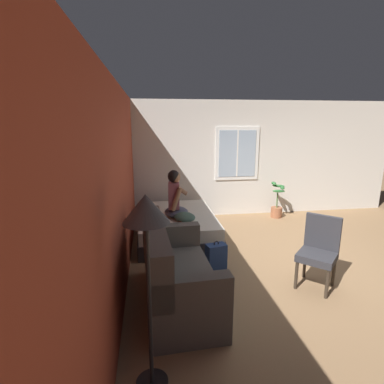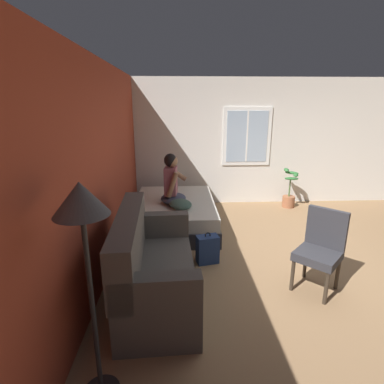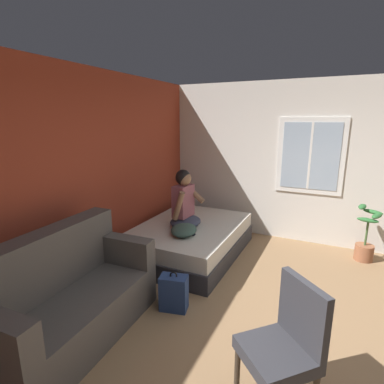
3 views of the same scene
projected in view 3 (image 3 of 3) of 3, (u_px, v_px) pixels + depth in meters
The scene contains 11 objects.
ground_plane at pixel (315, 361), 2.63m from camera, with size 40.00×40.00×0.00m, color #93704C.
wall_back_accent at pixel (63, 182), 3.53m from camera, with size 10.57×0.16×2.70m, color #993823.
wall_side_with_window at pixel (336, 165), 4.82m from camera, with size 0.19×7.03×2.70m.
bed at pixel (190, 239), 4.70m from camera, with size 2.03×1.46×0.48m.
couch at pixel (68, 299), 2.87m from camera, with size 1.74×0.90×1.04m.
side_chair at pixel (285, 342), 2.12m from camera, with size 0.65×0.65×0.98m.
person_seated at pixel (184, 204), 4.47m from camera, with size 0.56×0.49×0.88m.
backpack at pixel (174, 293), 3.32m from camera, with size 0.29×0.33×0.46m.
throw_pillow at pixel (184, 230), 4.22m from camera, with size 0.48×0.36×0.14m, color #385147.
cell_phone at pixel (190, 234), 4.24m from camera, with size 0.07×0.14×0.01m, color black.
potted_plant at pixel (366, 241), 4.46m from camera, with size 0.39×0.37×0.85m.
Camera 3 is at (-2.46, 0.02, 2.06)m, focal length 28.00 mm.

